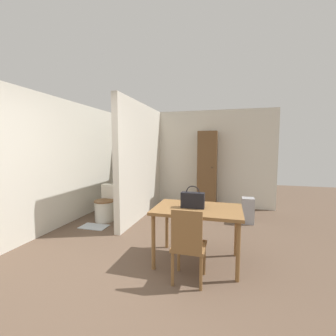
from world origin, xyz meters
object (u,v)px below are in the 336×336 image
(dining_table, at_px, (198,214))
(toilet, at_px, (106,206))
(wooden_cabinet, at_px, (207,170))
(wooden_chair, at_px, (188,244))
(space_heater, at_px, (248,210))
(handbag, at_px, (193,200))

(dining_table, distance_m, toilet, 2.51)
(toilet, xyz_separation_m, wooden_cabinet, (2.00, 1.48, 0.67))
(wooden_chair, bearing_deg, space_heater, 70.79)
(wooden_chair, bearing_deg, wooden_cabinet, 91.73)
(dining_table, xyz_separation_m, handbag, (-0.06, -0.02, 0.19))
(handbag, distance_m, space_heater, 2.13)
(wooden_chair, xyz_separation_m, handbag, (-0.03, 0.49, 0.39))
(dining_table, xyz_separation_m, wooden_chair, (-0.04, -0.51, -0.20))
(handbag, xyz_separation_m, space_heater, (0.85, 1.86, -0.60))
(dining_table, xyz_separation_m, toilet, (-2.13, 1.27, -0.37))
(wooden_chair, bearing_deg, toilet, 139.81)
(toilet, bearing_deg, space_heater, 11.07)
(toilet, distance_m, wooden_cabinet, 2.58)
(handbag, xyz_separation_m, wooden_cabinet, (-0.06, 2.77, 0.11))
(dining_table, bearing_deg, toilet, 149.16)
(space_heater, bearing_deg, wooden_cabinet, 135.25)
(toilet, height_order, space_heater, toilet)
(wooden_chair, distance_m, handbag, 0.63)
(handbag, bearing_deg, space_heater, 65.38)
(toilet, height_order, handbag, handbag)
(wooden_cabinet, xyz_separation_m, space_heater, (0.92, -0.91, -0.71))
(dining_table, height_order, toilet, dining_table)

